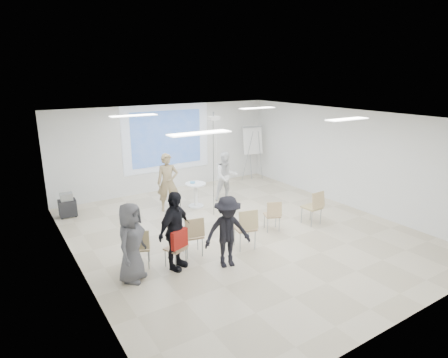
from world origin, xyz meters
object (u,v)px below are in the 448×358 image
audience_left (175,225)px  player_left (168,179)px  audience_mid (228,227)px  chair_far_left (140,245)px  player_right (226,174)px  av_cart (67,206)px  chair_left_mid (178,246)px  chair_right_far (314,205)px  laptop (192,234)px  flipchart_easel (253,141)px  audience_outer (131,238)px  pedestal_table (196,193)px  chair_right_inner (273,213)px  chair_left_inner (193,233)px  chair_center (246,226)px

audience_left → player_left: bearing=38.8°
audience_mid → chair_far_left: bearing=164.1°
player_right → av_cart: player_right is taller
chair_left_mid → chair_right_far: size_ratio=0.85×
laptop → flipchart_easel: flipchart_easel is taller
laptop → audience_left: (-0.60, -0.39, 0.47)m
audience_outer → av_cart: size_ratio=2.57×
pedestal_table → audience_outer: size_ratio=0.46×
pedestal_table → audience_outer: 4.41m
chair_left_mid → chair_right_inner: size_ratio=0.98×
audience_left → audience_mid: size_ratio=1.10×
laptop → chair_right_inner: bearing=-168.3°
chair_far_left → flipchart_easel: 7.54m
chair_far_left → audience_outer: size_ratio=0.49×
audience_left → pedestal_table: bearing=26.0°
av_cart → chair_right_inner: bearing=-39.5°
player_right → chair_right_far: bearing=-60.4°
chair_left_inner → av_cart: size_ratio=1.33×
chair_center → flipchart_easel: (3.72, 4.74, 0.96)m
pedestal_table → audience_outer: (-3.11, -3.09, 0.48)m
chair_left_inner → chair_right_inner: bearing=14.0°
chair_center → chair_right_far: 2.44m
chair_right_far → laptop: chair_right_far is taller
audience_mid → chair_right_far: bearing=24.6°
flipchart_easel → av_cart: bearing=-166.5°
chair_center → flipchart_easel: bearing=64.6°
chair_far_left → chair_center: chair_center is taller
pedestal_table → player_right: 1.25m
audience_mid → chair_left_mid: bearing=164.7°
pedestal_table → chair_right_far: bearing=-55.8°
chair_right_inner → audience_mid: size_ratio=0.47×
chair_left_inner → audience_left: (-0.58, -0.29, 0.42)m
flipchart_easel → chair_right_inner: bearing=-109.2°
pedestal_table → audience_mid: (-1.19, -3.63, 0.45)m
pedestal_table → audience_left: bearing=-124.8°
chair_center → audience_left: size_ratio=0.51×
chair_right_far → audience_left: 4.24m
laptop → flipchart_easel: bearing=-127.7°
player_left → chair_left_inner: (-0.76, -3.03, -0.44)m
player_left → chair_left_mid: player_left is taller
chair_right_far → audience_outer: bearing=178.2°
player_right → laptop: player_right is taller
chair_far_left → av_cart: bearing=123.4°
pedestal_table → chair_right_inner: bearing=-73.3°
chair_far_left → chair_left_mid: 0.79m
audience_outer → flipchart_easel: flipchart_easel is taller
chair_right_far → audience_outer: audience_outer is taller
player_left → chair_left_mid: (-1.29, -3.31, -0.51)m
chair_left_inner → chair_right_inner: chair_left_inner is taller
player_left → chair_right_far: player_left is taller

